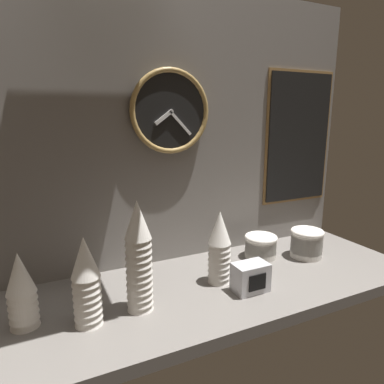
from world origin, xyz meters
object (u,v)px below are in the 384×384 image
Objects in this scene: wall_clock at (170,111)px; menu_board at (298,138)px; cup_stack_center_right at (219,247)px; napkin_dispenser at (250,277)px; cup_stack_far_left at (21,290)px; bowl_stack_far_right at (307,242)px; cup_stack_center_left at (139,256)px; bowl_stack_right at (261,245)px; cup_stack_left at (86,282)px.

menu_board is at bearing 0.80° from wall_clock.
cup_stack_center_right is 0.14m from napkin_dispenser.
cup_stack_far_left is 1.06m from bowl_stack_far_right.
wall_clock is (-0.52, 0.21, 0.53)m from bowl_stack_far_right.
menu_board is at bearing 61.88° from bowl_stack_far_right.
napkin_dispenser is at bearing -144.44° from menu_board.
napkin_dispenser is at bearing -159.97° from bowl_stack_far_right.
bowl_stack_far_right is at bearing 6.45° from cup_stack_center_left.
wall_clock is at bearing 159.53° from bowl_stack_right.
menu_board reaches higher than wall_clock.
cup_stack_center_right is at bearing -156.83° from bowl_stack_right.
cup_stack_center_right is 0.31m from cup_stack_center_left.
cup_stack_left is at bearing 175.32° from napkin_dispenser.
bowl_stack_far_right is at bearing 1.53° from cup_stack_far_left.
bowl_stack_far_right reaches higher than napkin_dispenser.
bowl_stack_far_right is (1.06, 0.03, -0.05)m from cup_stack_far_left.
menu_board is 5.08× the size of napkin_dispenser.
wall_clock is at bearing 112.40° from napkin_dispenser.
wall_clock reaches higher than napkin_dispenser.
cup_stack_far_left is at bearing -168.35° from menu_board.
wall_clock is (0.54, 0.23, 0.48)m from cup_stack_far_left.
cup_stack_center_right is 2.23× the size of napkin_dispenser.
wall_clock is (-0.08, 0.24, 0.46)m from cup_stack_center_right.
cup_stack_far_left reaches higher than bowl_stack_far_right.
napkin_dispenser is (-0.20, -0.21, -0.00)m from bowl_stack_right.
cup_stack_center_left is (-0.30, -0.05, 0.04)m from cup_stack_center_right.
cup_stack_center_left is at bearing 4.02° from cup_stack_left.
menu_board reaches higher than cup_stack_center_left.
cup_stack_center_left reaches higher than cup_stack_center_right.
cup_stack_far_left is 0.18m from cup_stack_left.
cup_stack_left is 1.93× the size of bowl_stack_far_right.
cup_stack_center_right is 0.46m from cup_stack_left.
cup_stack_center_left is 0.60m from bowl_stack_right.
cup_stack_left is 0.44× the size of menu_board.
bowl_stack_far_right is at bearing 6.04° from cup_stack_left.
wall_clock reaches higher than cup_stack_left.
cup_stack_far_left is 1.63× the size of bowl_stack_far_right.
bowl_stack_right is (0.72, 0.17, -0.08)m from cup_stack_left.
napkin_dispenser is (0.37, -0.05, -0.12)m from cup_stack_center_left.
cup_stack_center_left is at bearing -127.85° from wall_clock.
cup_stack_far_left is 0.64× the size of cup_stack_center_left.
bowl_stack_far_right reaches higher than bowl_stack_right.
cup_stack_center_left is at bearing -9.94° from cup_stack_far_left.
cup_stack_left is 2.23× the size of napkin_dispenser.
cup_stack_center_right is 1.19× the size of cup_stack_far_left.
bowl_stack_far_right is at bearing -118.12° from menu_board.
menu_board is at bearing 11.65° from cup_stack_far_left.
wall_clock is (0.38, 0.30, 0.46)m from cup_stack_left.
cup_stack_left is 0.83× the size of wall_clock.
cup_stack_far_left is 0.33m from cup_stack_center_left.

